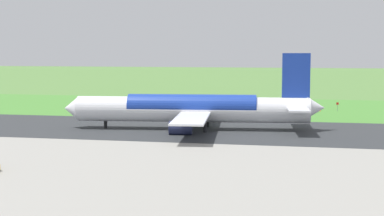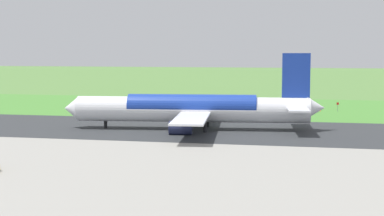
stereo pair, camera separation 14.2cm
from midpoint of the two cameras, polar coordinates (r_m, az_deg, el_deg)
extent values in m
plane|color=#547F3D|center=(118.32, 6.83, -2.31)|extent=(800.00, 800.00, 0.00)
cube|color=#2D3033|center=(118.31, 6.83, -2.30)|extent=(600.00, 34.77, 0.06)
cube|color=#478534|center=(155.98, 7.98, -0.35)|extent=(600.00, 80.00, 0.04)
cylinder|color=white|center=(119.81, -0.03, -0.14)|extent=(48.28, 10.31, 5.20)
cone|color=white|center=(124.80, -11.77, -0.03)|extent=(3.51, 5.23, 4.94)
cone|color=white|center=(120.05, 12.03, 0.03)|extent=(3.95, 4.77, 4.42)
cube|color=#19389E|center=(119.17, 10.14, 3.16)|extent=(5.62, 1.10, 9.00)
cube|color=white|center=(114.17, 10.32, -0.13)|extent=(4.94, 9.38, 0.36)
cube|color=white|center=(125.08, 9.88, 0.39)|extent=(4.94, 9.38, 0.36)
cube|color=white|center=(108.88, -0.05, -0.96)|extent=(8.32, 22.52, 0.35)
cube|color=white|center=(130.67, 0.85, 0.18)|extent=(8.32, 22.52, 0.35)
cylinder|color=#23284C|center=(112.90, -1.15, -1.98)|extent=(4.77, 3.27, 2.80)
cylinder|color=#23284C|center=(127.70, -0.39, -1.07)|extent=(4.77, 3.27, 2.80)
cylinder|color=black|center=(123.14, -8.52, -1.21)|extent=(0.70, 0.70, 3.42)
cylinder|color=black|center=(115.90, 1.26, -1.59)|extent=(0.70, 0.70, 3.42)
cylinder|color=black|center=(123.82, 1.52, -1.11)|extent=(0.70, 0.70, 3.42)
cylinder|color=#19389E|center=(119.76, -0.03, 0.10)|extent=(26.81, 8.02, 5.23)
cylinder|color=slate|center=(159.41, 14.05, -0.01)|extent=(0.10, 0.10, 1.84)
cube|color=red|center=(159.32, 14.06, 0.43)|extent=(0.60, 0.04, 0.60)
cone|color=orange|center=(159.01, 12.44, -0.22)|extent=(0.40, 0.40, 0.55)
camera|label=1|loc=(0.07, -90.03, 0.00)|focal=54.37mm
camera|label=2|loc=(0.07, 89.97, 0.00)|focal=54.37mm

